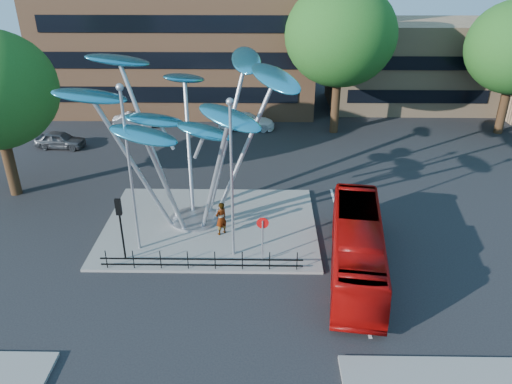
{
  "coord_description": "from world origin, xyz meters",
  "views": [
    {
      "loc": [
        2.02,
        -18.59,
        14.69
      ],
      "look_at": [
        1.65,
        4.0,
        3.26
      ],
      "focal_mm": 35.0,
      "sensor_mm": 36.0,
      "label": 1
    }
  ],
  "objects_px": {
    "street_lamp_right": "(231,167)",
    "parked_car_left": "(60,140)",
    "red_bus": "(357,247)",
    "pedestrian": "(221,219)",
    "no_entry_sign_island": "(263,232)",
    "leaf_sculpture": "(186,107)",
    "street_lamp_left": "(128,157)",
    "parked_car_mid": "(136,120)",
    "parked_car_right": "(246,121)",
    "tree_right": "(341,35)",
    "traffic_light_island": "(120,217)"
  },
  "relations": [
    {
      "from": "tree_right",
      "to": "parked_car_left",
      "type": "bearing_deg",
      "value": -169.7
    },
    {
      "from": "no_entry_sign_island",
      "to": "red_bus",
      "type": "height_order",
      "value": "red_bus"
    },
    {
      "from": "tree_right",
      "to": "parked_car_right",
      "type": "height_order",
      "value": "tree_right"
    },
    {
      "from": "leaf_sculpture",
      "to": "no_entry_sign_island",
      "type": "bearing_deg",
      "value": -45.67
    },
    {
      "from": "no_entry_sign_island",
      "to": "pedestrian",
      "type": "bearing_deg",
      "value": 132.46
    },
    {
      "from": "leaf_sculpture",
      "to": "parked_car_right",
      "type": "xyz_separation_m",
      "value": [
        2.57,
        15.97,
        -6.17
      ]
    },
    {
      "from": "no_entry_sign_island",
      "to": "parked_car_left",
      "type": "xyz_separation_m",
      "value": [
        -16.02,
        15.48,
        -1.16
      ]
    },
    {
      "from": "parked_car_right",
      "to": "street_lamp_right",
      "type": "bearing_deg",
      "value": -177.12
    },
    {
      "from": "street_lamp_left",
      "to": "pedestrian",
      "type": "height_order",
      "value": "street_lamp_left"
    },
    {
      "from": "street_lamp_left",
      "to": "tree_right",
      "type": "bearing_deg",
      "value": 55.95
    },
    {
      "from": "no_entry_sign_island",
      "to": "parked_car_left",
      "type": "height_order",
      "value": "no_entry_sign_island"
    },
    {
      "from": "tree_right",
      "to": "street_lamp_right",
      "type": "bearing_deg",
      "value": -111.54
    },
    {
      "from": "red_bus",
      "to": "pedestrian",
      "type": "xyz_separation_m",
      "value": [
        -6.87,
        3.08,
        -0.26
      ]
    },
    {
      "from": "parked_car_left",
      "to": "parked_car_mid",
      "type": "height_order",
      "value": "parked_car_left"
    },
    {
      "from": "tree_right",
      "to": "traffic_light_island",
      "type": "bearing_deg",
      "value": -123.69
    },
    {
      "from": "no_entry_sign_island",
      "to": "parked_car_left",
      "type": "bearing_deg",
      "value": 135.97
    },
    {
      "from": "leaf_sculpture",
      "to": "parked_car_left",
      "type": "height_order",
      "value": "leaf_sculpture"
    },
    {
      "from": "no_entry_sign_island",
      "to": "parked_car_right",
      "type": "distance_m",
      "value": 20.22
    },
    {
      "from": "tree_right",
      "to": "street_lamp_left",
      "type": "relative_size",
      "value": 1.38
    },
    {
      "from": "traffic_light_island",
      "to": "parked_car_mid",
      "type": "relative_size",
      "value": 0.88
    },
    {
      "from": "traffic_light_island",
      "to": "parked_car_mid",
      "type": "bearing_deg",
      "value": 101.56
    },
    {
      "from": "no_entry_sign_island",
      "to": "pedestrian",
      "type": "distance_m",
      "value": 3.44
    },
    {
      "from": "red_bus",
      "to": "traffic_light_island",
      "type": "bearing_deg",
      "value": -175.12
    },
    {
      "from": "tree_right",
      "to": "leaf_sculpture",
      "type": "xyz_separation_m",
      "value": [
        -10.07,
        -15.32,
        -1.16
      ]
    },
    {
      "from": "leaf_sculpture",
      "to": "tree_right",
      "type": "bearing_deg",
      "value": 56.69
    },
    {
      "from": "parked_car_mid",
      "to": "pedestrian",
      "type": "bearing_deg",
      "value": -163.58
    },
    {
      "from": "red_bus",
      "to": "parked_car_right",
      "type": "bearing_deg",
      "value": 114.14
    },
    {
      "from": "street_lamp_left",
      "to": "red_bus",
      "type": "height_order",
      "value": "street_lamp_left"
    },
    {
      "from": "tree_right",
      "to": "traffic_light_island",
      "type": "distance_m",
      "value": 24.06
    },
    {
      "from": "street_lamp_left",
      "to": "pedestrian",
      "type": "xyz_separation_m",
      "value": [
        4.23,
        1.5,
        -4.24
      ]
    },
    {
      "from": "no_entry_sign_island",
      "to": "parked_car_right",
      "type": "relative_size",
      "value": 0.5
    },
    {
      "from": "tree_right",
      "to": "traffic_light_island",
      "type": "xyz_separation_m",
      "value": [
        -13.0,
        -19.5,
        -5.42
      ]
    },
    {
      "from": "street_lamp_right",
      "to": "parked_car_right",
      "type": "relative_size",
      "value": 1.71
    },
    {
      "from": "pedestrian",
      "to": "parked_car_left",
      "type": "relative_size",
      "value": 0.5
    },
    {
      "from": "leaf_sculpture",
      "to": "no_entry_sign_island",
      "type": "xyz_separation_m",
      "value": [
        4.07,
        -4.16,
        -5.06
      ]
    },
    {
      "from": "street_lamp_left",
      "to": "no_entry_sign_island",
      "type": "relative_size",
      "value": 3.59
    },
    {
      "from": "leaf_sculpture",
      "to": "parked_car_mid",
      "type": "height_order",
      "value": "leaf_sculpture"
    },
    {
      "from": "street_lamp_left",
      "to": "parked_car_mid",
      "type": "xyz_separation_m",
      "value": [
        -4.69,
        19.46,
        -4.72
      ]
    },
    {
      "from": "leaf_sculpture",
      "to": "pedestrian",
      "type": "xyz_separation_m",
      "value": [
        1.79,
        -1.68,
        -5.76
      ]
    },
    {
      "from": "street_lamp_left",
      "to": "pedestrian",
      "type": "distance_m",
      "value": 6.17
    },
    {
      "from": "street_lamp_right",
      "to": "parked_car_left",
      "type": "bearing_deg",
      "value": 134.06
    },
    {
      "from": "traffic_light_island",
      "to": "parked_car_mid",
      "type": "xyz_separation_m",
      "value": [
        -4.19,
        20.46,
        -1.98
      ]
    },
    {
      "from": "leaf_sculpture",
      "to": "street_lamp_right",
      "type": "distance_m",
      "value": 4.83
    },
    {
      "from": "red_bus",
      "to": "pedestrian",
      "type": "distance_m",
      "value": 7.54
    },
    {
      "from": "street_lamp_left",
      "to": "parked_car_right",
      "type": "xyz_separation_m",
      "value": [
        5.0,
        19.15,
        -4.65
      ]
    },
    {
      "from": "traffic_light_island",
      "to": "pedestrian",
      "type": "height_order",
      "value": "traffic_light_island"
    },
    {
      "from": "street_lamp_left",
      "to": "pedestrian",
      "type": "relative_size",
      "value": 4.57
    },
    {
      "from": "traffic_light_island",
      "to": "street_lamp_left",
      "type": "bearing_deg",
      "value": 63.43
    },
    {
      "from": "leaf_sculpture",
      "to": "red_bus",
      "type": "xyz_separation_m",
      "value": [
        8.67,
        -4.76,
        -5.5
      ]
    },
    {
      "from": "tree_right",
      "to": "parked_car_left",
      "type": "distance_m",
      "value": 23.56
    }
  ]
}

